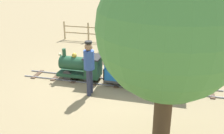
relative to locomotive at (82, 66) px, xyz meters
The scene contains 8 objects.
ground_plane 1.17m from the locomotive, 90.00° to the right, with size 60.00×60.00×0.00m, color #8C7A56.
track 1.30m from the locomotive, 90.00° to the right, with size 0.69×6.40×0.04m.
locomotive is the anchor object (origin of this frame).
passenger_car 2.12m from the locomotive, 90.00° to the right, with size 0.75×2.70×0.97m.
conductor_person 1.17m from the locomotive, 147.25° to the right, with size 0.30×0.30×1.62m.
park_bench 3.11m from the locomotive, 26.48° to the right, with size 1.33×0.50×0.82m.
oak_tree_near 4.53m from the locomotive, 136.43° to the right, with size 2.57×2.57×3.87m.
fence_section 4.47m from the locomotive, 15.78° to the right, with size 0.08×7.48×0.90m.
Camera 1 is at (-7.48, -1.85, 3.70)m, focal length 42.62 mm.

